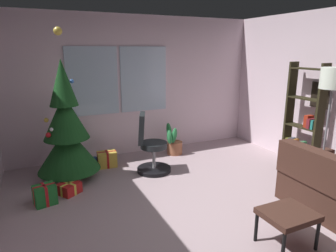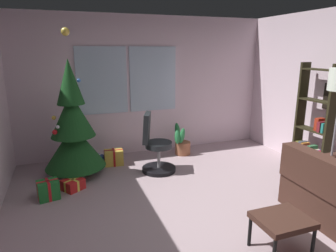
# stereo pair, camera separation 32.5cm
# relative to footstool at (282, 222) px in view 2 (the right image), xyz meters

# --- Properties ---
(ground_plane) EXTENTS (4.79, 5.64, 0.10)m
(ground_plane) POSITION_rel_footstool_xyz_m (-0.38, 0.59, -0.38)
(ground_plane) COLOR #A99198
(wall_back_with_windows) EXTENTS (4.79, 0.12, 2.58)m
(wall_back_with_windows) POSITION_rel_footstool_xyz_m (-0.40, 3.46, 0.96)
(wall_back_with_windows) COLOR silver
(wall_back_with_windows) RESTS_ON ground_plane
(footstool) EXTENTS (0.51, 0.43, 0.39)m
(footstool) POSITION_rel_footstool_xyz_m (0.00, 0.00, 0.00)
(footstool) COLOR #3E251C
(footstool) RESTS_ON ground_plane
(holiday_tree) EXTENTS (0.94, 0.94, 2.27)m
(holiday_tree) POSITION_rel_footstool_xyz_m (-1.80, 2.62, 0.43)
(holiday_tree) COLOR #4C331E
(holiday_tree) RESTS_ON ground_plane
(gift_box_red) EXTENTS (0.36, 0.35, 0.16)m
(gift_box_red) POSITION_rel_footstool_xyz_m (-1.88, 2.13, -0.26)
(gift_box_red) COLOR red
(gift_box_red) RESTS_ON ground_plane
(gift_box_green) EXTENTS (0.30, 0.26, 0.27)m
(gift_box_green) POSITION_rel_footstool_xyz_m (-2.20, 1.95, -0.20)
(gift_box_green) COLOR #1E722D
(gift_box_green) RESTS_ON ground_plane
(gift_box_gold) EXTENTS (0.33, 0.23, 0.28)m
(gift_box_gold) POSITION_rel_footstool_xyz_m (-1.15, 2.88, -0.20)
(gift_box_gold) COLOR gold
(gift_box_gold) RESTS_ON ground_plane
(gift_box_blue) EXTENTS (0.37, 0.36, 0.19)m
(gift_box_blue) POSITION_rel_footstool_xyz_m (-1.47, 2.93, -0.24)
(gift_box_blue) COLOR #2D4C99
(gift_box_blue) RESTS_ON ground_plane
(office_chair) EXTENTS (0.58, 0.56, 0.98)m
(office_chair) POSITION_rel_footstool_xyz_m (-0.55, 2.38, 0.05)
(office_chair) COLOR black
(office_chair) RESTS_ON ground_plane
(bookshelf) EXTENTS (0.18, 0.64, 1.77)m
(bookshelf) POSITION_rel_footstool_xyz_m (1.80, 1.45, 0.44)
(bookshelf) COLOR black
(bookshelf) RESTS_ON ground_plane
(potted_plant) EXTENTS (0.36, 0.39, 0.60)m
(potted_plant) POSITION_rel_footstool_xyz_m (0.17, 2.99, -0.13)
(potted_plant) COLOR #965A3C
(potted_plant) RESTS_ON ground_plane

